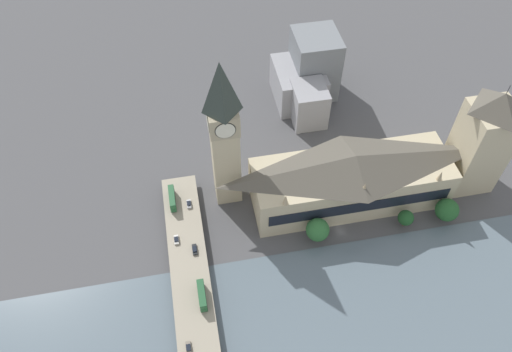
% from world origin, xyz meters
% --- Properties ---
extents(ground_plane, '(600.00, 600.00, 0.00)m').
position_xyz_m(ground_plane, '(0.00, 0.00, 0.00)').
color(ground_plane, '#4C4C4F').
extents(river_water, '(55.35, 360.00, 0.30)m').
position_xyz_m(river_water, '(-33.68, 0.00, 0.15)').
color(river_water, slate).
rests_on(river_water, ground_plane).
extents(parliament_hall, '(27.00, 82.88, 27.57)m').
position_xyz_m(parliament_hall, '(16.27, -8.00, 13.68)').
color(parliament_hall, '#C1B28E').
rests_on(parliament_hall, ground_plane).
extents(clock_tower, '(11.95, 11.95, 71.88)m').
position_xyz_m(clock_tower, '(28.58, 42.82, 37.60)').
color(clock_tower, '#C1B28E').
rests_on(clock_tower, ground_plane).
extents(victoria_tower, '(18.44, 18.44, 55.07)m').
position_xyz_m(victoria_tower, '(16.33, -62.66, 25.53)').
color(victoria_tower, '#C1B28E').
rests_on(victoria_tower, ground_plane).
extents(road_bridge, '(142.71, 14.73, 4.78)m').
position_xyz_m(road_bridge, '(-33.68, 63.56, 3.85)').
color(road_bridge, gray).
rests_on(road_bridge, ground_plane).
extents(double_decker_bus_lead, '(11.57, 2.50, 4.98)m').
position_xyz_m(double_decker_bus_lead, '(24.75, 66.96, 7.52)').
color(double_decker_bus_lead, '#235B33').
rests_on(double_decker_bus_lead, road_bridge).
extents(double_decker_bus_rear, '(11.32, 2.66, 4.76)m').
position_xyz_m(double_decker_bus_rear, '(-21.43, 60.03, 7.41)').
color(double_decker_bus_rear, '#235B33').
rests_on(double_decker_bus_rear, road_bridge).
extents(car_northbound_mid, '(4.53, 1.80, 1.30)m').
position_xyz_m(car_northbound_mid, '(-39.05, 67.00, 5.44)').
color(car_northbound_mid, slate).
rests_on(car_northbound_mid, road_bridge).
extents(car_northbound_tail, '(4.24, 1.85, 1.41)m').
position_xyz_m(car_northbound_tail, '(5.30, 67.21, 5.49)').
color(car_northbound_tail, silver).
rests_on(car_northbound_tail, road_bridge).
extents(car_southbound_mid, '(4.75, 1.84, 1.38)m').
position_xyz_m(car_southbound_mid, '(-0.59, 60.53, 5.48)').
color(car_southbound_mid, black).
rests_on(car_southbound_mid, road_bridge).
extents(car_southbound_extra, '(4.25, 1.79, 1.53)m').
position_xyz_m(car_southbound_extra, '(21.93, 60.40, 5.54)').
color(car_southbound_extra, silver).
rests_on(car_southbound_extra, road_bridge).
extents(city_block_west, '(23.38, 21.82, 33.44)m').
position_xyz_m(city_block_west, '(88.52, -11.23, 16.72)').
color(city_block_west, slate).
rests_on(city_block_west, ground_plane).
extents(city_block_center, '(28.93, 23.63, 18.86)m').
position_xyz_m(city_block_center, '(83.77, -2.23, 9.43)').
color(city_block_center, '#939399').
rests_on(city_block_center, ground_plane).
extents(city_block_east, '(18.14, 15.94, 20.13)m').
position_xyz_m(city_block_east, '(67.28, -3.29, 10.06)').
color(city_block_east, '#939399').
rests_on(city_block_east, ground_plane).
extents(tree_embankment_near, '(9.55, 9.55, 11.94)m').
position_xyz_m(tree_embankment_near, '(-1.88, 10.96, 7.16)').
color(tree_embankment_near, brown).
rests_on(tree_embankment_near, ground_plane).
extents(tree_embankment_mid, '(6.56, 6.56, 8.94)m').
position_xyz_m(tree_embankment_mid, '(-2.18, -26.75, 5.64)').
color(tree_embankment_mid, brown).
rests_on(tree_embankment_mid, ground_plane).
extents(tree_embankment_far, '(9.66, 9.66, 11.73)m').
position_xyz_m(tree_embankment_far, '(-2.43, -44.38, 6.90)').
color(tree_embankment_far, brown).
rests_on(tree_embankment_far, ground_plane).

